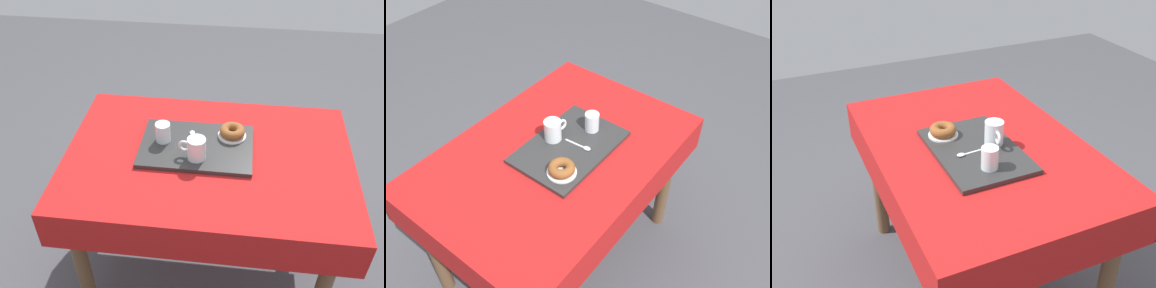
% 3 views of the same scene
% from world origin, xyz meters
% --- Properties ---
extents(ground_plane, '(6.00, 6.00, 0.00)m').
position_xyz_m(ground_plane, '(0.00, 0.00, 0.00)').
color(ground_plane, '#47474C').
extents(dining_table, '(1.19, 0.81, 0.74)m').
position_xyz_m(dining_table, '(0.00, 0.00, 0.63)').
color(dining_table, red).
rests_on(dining_table, ground).
extents(serving_tray, '(0.47, 0.32, 0.02)m').
position_xyz_m(serving_tray, '(0.05, -0.04, 0.75)').
color(serving_tray, '#2D2D2D').
rests_on(serving_tray, dining_table).
extents(tea_mug_left, '(0.11, 0.08, 0.09)m').
position_xyz_m(tea_mug_left, '(0.05, 0.05, 0.80)').
color(tea_mug_left, white).
rests_on(tea_mug_left, serving_tray).
extents(water_glass_near, '(0.06, 0.06, 0.08)m').
position_xyz_m(water_glass_near, '(0.20, -0.05, 0.80)').
color(water_glass_near, white).
rests_on(water_glass_near, serving_tray).
extents(donut_plate_left, '(0.12, 0.12, 0.01)m').
position_xyz_m(donut_plate_left, '(-0.09, -0.11, 0.76)').
color(donut_plate_left, white).
rests_on(donut_plate_left, serving_tray).
extents(sugar_donut_left, '(0.11, 0.11, 0.04)m').
position_xyz_m(sugar_donut_left, '(-0.09, -0.11, 0.78)').
color(sugar_donut_left, brown).
rests_on(sugar_donut_left, donut_plate_left).
extents(teaspoon_near, '(0.03, 0.13, 0.01)m').
position_xyz_m(teaspoon_near, '(0.08, -0.10, 0.76)').
color(teaspoon_near, silver).
rests_on(teaspoon_near, serving_tray).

